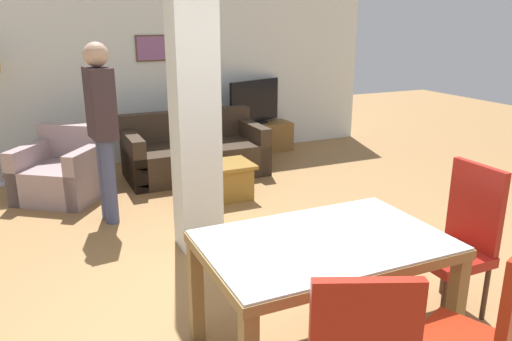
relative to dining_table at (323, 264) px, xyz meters
The scene contains 12 objects.
back_wall 4.94m from the dining_table, 89.99° to the left, with size 7.20×0.09×2.70m.
divider_pillar 1.94m from the dining_table, 96.93° to the left, with size 0.37×0.33×2.70m.
dining_table is the anchor object (origin of this frame).
dining_chair_near_right 0.96m from the dining_table, 68.02° to the right, with size 0.60×0.60×1.07m.
dining_chair_head_right 1.10m from the dining_table, ahead, with size 0.46×0.46×1.07m.
sofa 3.89m from the dining_table, 83.86° to the left, with size 1.79×0.91×0.81m.
armchair 3.87m from the dining_table, 108.61° to the left, with size 1.19×1.19×0.80m.
coffee_table 2.89m from the dining_table, 82.63° to the left, with size 0.79×0.52×0.41m.
bottle 2.79m from the dining_table, 83.83° to the left, with size 0.07×0.07×0.27m.
tv_stand 4.89m from the dining_table, 70.57° to the left, with size 1.17×0.40×0.44m.
tv_screen 4.88m from the dining_table, 70.57° to the left, with size 0.93×0.39×0.67m.
standing_person 2.88m from the dining_table, 107.83° to the left, with size 0.26×0.40×1.80m.
Camera 1 is at (-1.48, -2.29, 2.01)m, focal length 35.00 mm.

